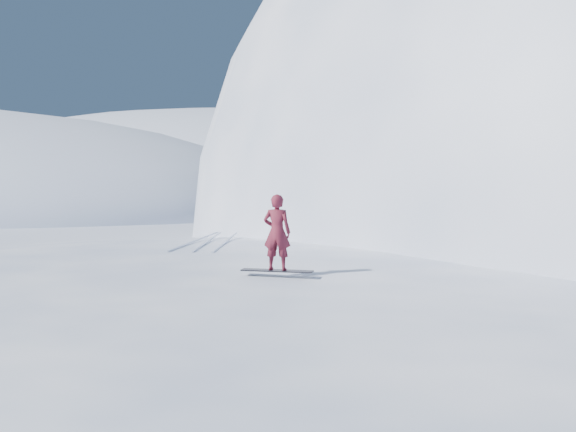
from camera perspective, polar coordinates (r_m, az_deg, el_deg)
name	(u,v)px	position (r m, az deg, el deg)	size (l,w,h in m)	color
ground	(168,363)	(15.69, -10.66, -12.75)	(400.00, 400.00, 0.00)	white
near_ridge	(246,335)	(18.07, -3.77, -10.53)	(36.00, 28.00, 4.80)	white
peak_shoulder	(517,265)	(34.26, 19.66, -4.10)	(28.00, 24.00, 18.00)	white
far_ridge_c	(207,199)	(132.16, -7.18, 1.47)	(140.00, 90.00, 36.00)	white
wind_bumps	(181,340)	(17.78, -9.51, -10.80)	(16.00, 14.40, 1.00)	white
snowboard	(277,271)	(13.43, -0.98, -4.88)	(1.52, 0.28, 0.03)	black
snowboarder	(277,232)	(13.34, -0.99, -1.45)	(0.58, 0.38, 1.59)	maroon
board_tracks	(210,240)	(20.05, -6.92, -2.14)	(2.03, 5.96, 0.04)	silver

